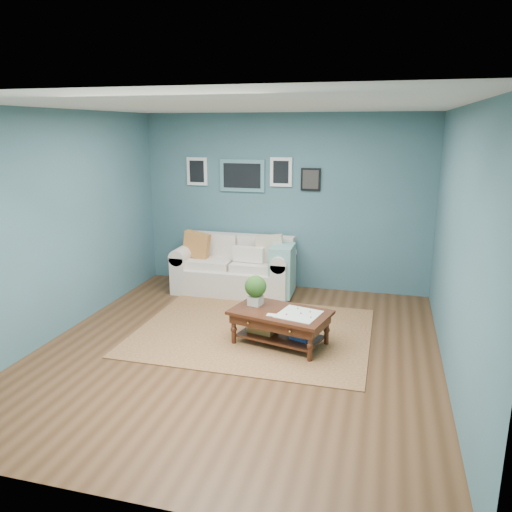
% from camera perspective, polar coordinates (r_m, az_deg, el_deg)
% --- Properties ---
extents(room_shell, '(5.00, 5.02, 2.70)m').
position_cam_1_polar(room_shell, '(5.47, -2.17, 2.62)').
color(room_shell, brown).
rests_on(room_shell, ground).
extents(area_rug, '(2.85, 2.28, 0.01)m').
position_cam_1_polar(area_rug, '(6.31, -0.31, -8.63)').
color(area_rug, brown).
rests_on(area_rug, ground).
extents(loveseat, '(1.84, 0.84, 0.95)m').
position_cam_1_polar(loveseat, '(7.69, -1.89, -1.33)').
color(loveseat, silver).
rests_on(loveseat, ground).
extents(coffee_table, '(1.24, 0.90, 0.78)m').
position_cam_1_polar(coffee_table, '(5.88, 2.29, -6.83)').
color(coffee_table, black).
rests_on(coffee_table, ground).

